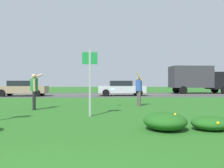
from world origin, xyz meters
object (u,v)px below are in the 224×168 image
Objects in this scene: person_thrower_green_shirt at (34,88)px; car_silver_center_right at (121,88)px; person_catcher_blue_shirt at (139,88)px; car_tan_center_left at (22,88)px; frisbee_pale_blue at (113,89)px; sign_post_by_roadside at (90,75)px; box_truck_black at (198,78)px.

person_thrower_green_shirt is 11.88m from car_silver_center_right.
person_catcher_blue_shirt reaches higher than car_tan_center_left.
car_tan_center_left is (-9.40, 9.35, -0.22)m from person_catcher_blue_shirt.
person_thrower_green_shirt reaches higher than frisbee_pale_blue.
person_catcher_blue_shirt is (5.10, 1.38, -0.04)m from person_thrower_green_shirt.
frisbee_pale_blue is at bearing 18.07° from person_thrower_green_shirt.
car_silver_center_right is at bearing 79.20° from sign_post_by_roadside.
frisbee_pale_blue is at bearing -173.03° from person_catcher_blue_shirt.
person_thrower_green_shirt is 5.29m from person_catcher_blue_shirt.
car_silver_center_right is at bearing 0.00° from car_tan_center_left.
person_catcher_blue_shirt is at bearing 55.09° from sign_post_by_roadside.
person_thrower_green_shirt is at bearing -161.93° from frisbee_pale_blue.
person_thrower_green_shirt is 6.11× the size of frisbee_pale_blue.
box_truck_black reaches higher than frisbee_pale_blue.
person_thrower_green_shirt is at bearing -68.18° from car_tan_center_left.
sign_post_by_roadside is 20.59m from box_truck_black.
frisbee_pale_blue is 17.31m from box_truck_black.
car_silver_center_right is (9.40, 0.00, 0.00)m from car_tan_center_left.
sign_post_by_roadside is 0.55× the size of car_tan_center_left.
car_silver_center_right is at bearing 90.01° from person_catcher_blue_shirt.
car_tan_center_left is 19.28m from box_truck_black.
car_silver_center_right is (1.41, 9.52, -0.16)m from frisbee_pale_blue.
person_thrower_green_shirt is 0.25× the size of box_truck_black.
sign_post_by_roadside is 0.37× the size of box_truck_black.
person_thrower_green_shirt is (-2.65, 2.14, -0.51)m from sign_post_by_roadside.
car_tan_center_left reaches higher than frisbee_pale_blue.
person_thrower_green_shirt is 3.88m from frisbee_pale_blue.
car_tan_center_left is at bearing 180.00° from car_silver_center_right.
box_truck_black is (18.84, 3.93, 1.06)m from car_tan_center_left.
person_catcher_blue_shirt reaches higher than car_silver_center_right.
box_truck_black is at bearing 51.09° from frisbee_pale_blue.
car_silver_center_right reaches higher than frisbee_pale_blue.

